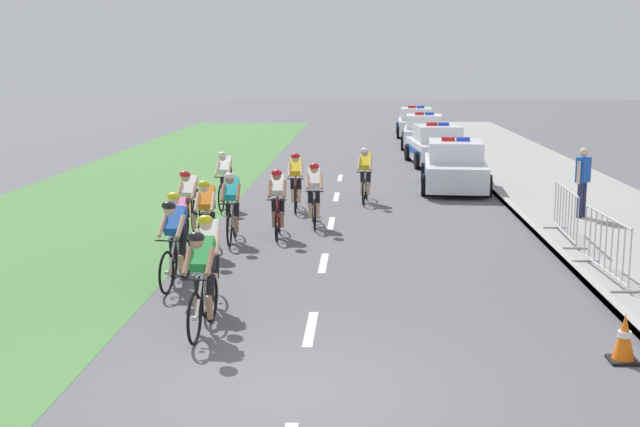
# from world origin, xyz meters

# --- Properties ---
(ground_plane) EXTENTS (160.00, 160.00, 0.00)m
(ground_plane) POSITION_xyz_m (0.00, 0.00, 0.00)
(ground_plane) COLOR #56565B
(sidewalk_slab) EXTENTS (4.24, 60.00, 0.12)m
(sidewalk_slab) POSITION_xyz_m (6.70, 14.00, 0.06)
(sidewalk_slab) COLOR gray
(sidewalk_slab) RESTS_ON ground
(kerb_edge) EXTENTS (0.16, 60.00, 0.13)m
(kerb_edge) POSITION_xyz_m (4.66, 14.00, 0.07)
(kerb_edge) COLOR #9E9E99
(kerb_edge) RESTS_ON ground
(grass_verge) EXTENTS (7.00, 60.00, 0.01)m
(grass_verge) POSITION_xyz_m (-6.23, 14.00, 0.00)
(grass_verge) COLOR #4C7F42
(grass_verge) RESTS_ON ground
(lane_markings_centre) EXTENTS (0.14, 21.60, 0.01)m
(lane_markings_centre) POSITION_xyz_m (0.00, 8.35, 0.00)
(lane_markings_centre) COLOR white
(lane_markings_centre) RESTS_ON ground
(cyclist_lead) EXTENTS (0.43, 1.72, 1.56)m
(cyclist_lead) POSITION_xyz_m (-1.51, 2.07, 0.79)
(cyclist_lead) COLOR black
(cyclist_lead) RESTS_ON ground
(cyclist_second) EXTENTS (0.43, 1.72, 1.56)m
(cyclist_second) POSITION_xyz_m (-1.64, 3.31, 0.79)
(cyclist_second) COLOR black
(cyclist_second) RESTS_ON ground
(cyclist_third) EXTENTS (0.45, 1.72, 1.56)m
(cyclist_third) POSITION_xyz_m (-2.44, 4.52, 0.79)
(cyclist_third) COLOR black
(cyclist_third) RESTS_ON ground
(cyclist_fourth) EXTENTS (0.43, 1.72, 1.56)m
(cyclist_fourth) POSITION_xyz_m (-2.62, 5.50, 0.79)
(cyclist_fourth) COLOR black
(cyclist_fourth) RESTS_ON ground
(cyclist_fifth) EXTENTS (0.42, 1.72, 1.56)m
(cyclist_fifth) POSITION_xyz_m (-2.36, 6.99, 0.79)
(cyclist_fifth) COLOR black
(cyclist_fifth) RESTS_ON ground
(cyclist_sixth) EXTENTS (0.43, 1.72, 1.56)m
(cyclist_sixth) POSITION_xyz_m (-3.01, 8.44, 0.79)
(cyclist_sixth) COLOR black
(cyclist_sixth) RESTS_ON ground
(cyclist_seventh) EXTENTS (0.42, 1.72, 1.56)m
(cyclist_seventh) POSITION_xyz_m (-2.04, 8.18, 0.79)
(cyclist_seventh) COLOR black
(cyclist_seventh) RESTS_ON ground
(cyclist_eighth) EXTENTS (0.43, 1.72, 1.56)m
(cyclist_eighth) POSITION_xyz_m (-1.12, 8.77, 0.79)
(cyclist_eighth) COLOR black
(cyclist_eighth) RESTS_ON ground
(cyclist_ninth) EXTENTS (0.44, 1.72, 1.56)m
(cyclist_ninth) POSITION_xyz_m (-0.39, 9.98, 0.79)
(cyclist_ninth) COLOR black
(cyclist_ninth) RESTS_ON ground
(cyclist_tenth) EXTENTS (0.42, 1.72, 1.56)m
(cyclist_tenth) POSITION_xyz_m (-2.87, 12.29, 0.79)
(cyclist_tenth) COLOR black
(cyclist_tenth) RESTS_ON ground
(cyclist_eleventh) EXTENTS (0.43, 1.72, 1.56)m
(cyclist_eleventh) POSITION_xyz_m (-0.98, 12.08, 0.79)
(cyclist_eleventh) COLOR black
(cyclist_eleventh) RESTS_ON ground
(cyclist_twelfth) EXTENTS (0.44, 1.72, 1.56)m
(cyclist_twelfth) POSITION_xyz_m (0.81, 13.48, 0.79)
(cyclist_twelfth) COLOR black
(cyclist_twelfth) RESTS_ON ground
(police_car_nearest) EXTENTS (2.22, 4.51, 1.59)m
(police_car_nearest) POSITION_xyz_m (3.52, 15.98, 0.68)
(police_car_nearest) COLOR silver
(police_car_nearest) RESTS_ON ground
(police_car_second) EXTENTS (2.26, 4.53, 1.59)m
(police_car_second) POSITION_xyz_m (3.53, 22.25, 0.68)
(police_car_second) COLOR silver
(police_car_second) RESTS_ON ground
(police_car_third) EXTENTS (2.23, 4.51, 1.59)m
(police_car_third) POSITION_xyz_m (3.52, 28.76, 0.68)
(police_car_third) COLOR white
(police_car_third) RESTS_ON ground
(police_car_furthest) EXTENTS (2.10, 4.45, 1.59)m
(police_car_furthest) POSITION_xyz_m (3.53, 34.59, 0.68)
(police_car_furthest) COLOR white
(police_car_furthest) RESTS_ON ground
(crowd_barrier_middle) EXTENTS (0.60, 2.32, 1.07)m
(crowd_barrier_middle) POSITION_xyz_m (4.95, 5.13, 0.65)
(crowd_barrier_middle) COLOR #B7BABF
(crowd_barrier_middle) RESTS_ON sidewalk_slab
(crowd_barrier_rear) EXTENTS (0.58, 2.32, 1.07)m
(crowd_barrier_rear) POSITION_xyz_m (5.02, 8.34, 0.65)
(crowd_barrier_rear) COLOR #B7BABF
(crowd_barrier_rear) RESTS_ON sidewalk_slab
(traffic_cone_near) EXTENTS (0.36, 0.36, 0.64)m
(traffic_cone_near) POSITION_xyz_m (4.08, 1.20, 0.31)
(traffic_cone_near) COLOR black
(traffic_cone_near) RESTS_ON ground
(spectator_back) EXTENTS (0.41, 0.44, 1.68)m
(spectator_back) POSITION_xyz_m (5.99, 10.82, 1.08)
(spectator_back) COLOR #23284C
(spectator_back) RESTS_ON sidewalk_slab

